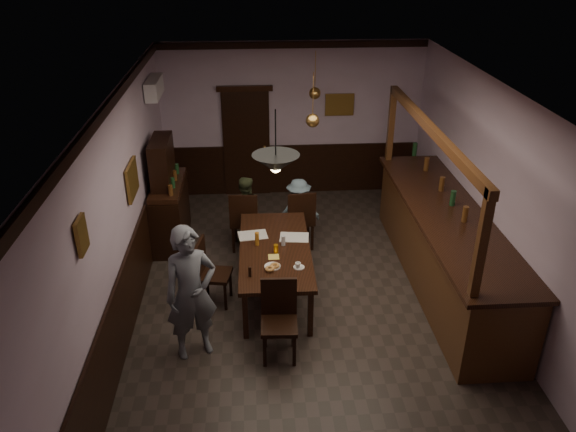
{
  "coord_description": "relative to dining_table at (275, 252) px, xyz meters",
  "views": [
    {
      "loc": [
        -0.79,
        -6.45,
        4.77
      ],
      "look_at": [
        -0.31,
        0.63,
        1.15
      ],
      "focal_mm": 35.0,
      "sensor_mm": 36.0,
      "label": 1
    }
  ],
  "objects": [
    {
      "name": "picture_left_large",
      "position": [
        -1.95,
        0.37,
        1.01
      ],
      "size": [
        0.04,
        0.62,
        0.48
      ],
      "color": "olive",
      "rests_on": "ground"
    },
    {
      "name": "room",
      "position": [
        0.51,
        -0.43,
        0.81
      ],
      "size": [
        5.01,
        8.01,
        3.01
      ],
      "color": "#2D2621",
      "rests_on": "ground"
    },
    {
      "name": "picture_back",
      "position": [
        1.41,
        3.53,
        1.11
      ],
      "size": [
        0.55,
        0.04,
        0.42
      ],
      "color": "olive",
      "rests_on": "ground"
    },
    {
      "name": "person_seated_right",
      "position": [
        0.47,
        1.54,
        -0.12
      ],
      "size": [
        0.75,
        0.46,
        1.12
      ],
      "primitive_type": "imported",
      "rotation": [
        0.0,
        0.0,
        3.21
      ],
      "color": "slate",
      "rests_on": "ground"
    },
    {
      "name": "sideboard",
      "position": [
        -1.7,
        1.67,
        0.05
      ],
      "size": [
        0.49,
        1.38,
        1.83
      ],
      "color": "black",
      "rests_on": "ground"
    },
    {
      "name": "newspaper_left",
      "position": [
        -0.31,
        0.39,
        0.07
      ],
      "size": [
        0.45,
        0.35,
        0.01
      ],
      "primitive_type": "cube",
      "rotation": [
        0.0,
        0.0,
        0.13
      ],
      "color": "silver",
      "rests_on": "dining_table"
    },
    {
      "name": "person_seated_left",
      "position": [
        -0.43,
        1.56,
        -0.09
      ],
      "size": [
        0.61,
        0.49,
        1.19
      ],
      "primitive_type": "imported",
      "rotation": [
        0.0,
        0.0,
        3.07
      ],
      "color": "#444E2E",
      "rests_on": "ground"
    },
    {
      "name": "pendant_iron",
      "position": [
        -0.01,
        -0.8,
        1.67
      ],
      "size": [
        0.56,
        0.56,
        0.76
      ],
      "color": "black",
      "rests_on": "ground"
    },
    {
      "name": "dining_table",
      "position": [
        0.0,
        0.0,
        0.0
      ],
      "size": [
        1.03,
        2.21,
        0.75
      ],
      "rotation": [
        0.0,
        0.0,
        -0.01
      ],
      "color": "black",
      "rests_on": "ground"
    },
    {
      "name": "picture_left_small",
      "position": [
        -1.95,
        -2.03,
        1.46
      ],
      "size": [
        0.04,
        0.28,
        0.36
      ],
      "color": "olive",
      "rests_on": "ground"
    },
    {
      "name": "door_back",
      "position": [
        -0.39,
        3.52,
        0.36
      ],
      "size": [
        0.9,
        0.06,
        2.1
      ],
      "primitive_type": "cube",
      "color": "black",
      "rests_on": "ground"
    },
    {
      "name": "pastry_ring_a",
      "position": [
        -0.09,
        -0.6,
        0.1
      ],
      "size": [
        0.13,
        0.13,
        0.04
      ],
      "primitive_type": "torus",
      "color": "#C68C47",
      "rests_on": "pastry_plate"
    },
    {
      "name": "pastry_ring_b",
      "position": [
        -0.02,
        -0.52,
        0.1
      ],
      "size": [
        0.13,
        0.13,
        0.04
      ],
      "primitive_type": "torus",
      "color": "#C68C47",
      "rests_on": "pastry_plate"
    },
    {
      "name": "chair_far_right",
      "position": [
        0.47,
        1.26,
        -0.11
      ],
      "size": [
        0.5,
        0.5,
        1.06
      ],
      "rotation": [
        0.0,
        0.0,
        3.24
      ],
      "color": "black",
      "rests_on": "ground"
    },
    {
      "name": "bar_counter",
      "position": [
        2.5,
        0.11,
        -0.06
      ],
      "size": [
        1.03,
        4.43,
        2.48
      ],
      "color": "#432012",
      "rests_on": "ground"
    },
    {
      "name": "pendant_brass_far",
      "position": [
        0.81,
        2.5,
        1.61
      ],
      "size": [
        0.2,
        0.2,
        0.81
      ],
      "color": "#BF8C3F",
      "rests_on": "ground"
    },
    {
      "name": "pendant_brass_mid",
      "position": [
        0.61,
        0.98,
        1.61
      ],
      "size": [
        0.2,
        0.2,
        0.81
      ],
      "color": "#BF8C3F",
      "rests_on": "ground"
    },
    {
      "name": "chair_side",
      "position": [
        -0.93,
        -0.18,
        -0.15
      ],
      "size": [
        0.5,
        0.5,
        0.98
      ],
      "rotation": [
        0.0,
        0.0,
        1.39
      ],
      "color": "black",
      "rests_on": "ground"
    },
    {
      "name": "pepper_mill",
      "position": [
        -0.36,
        -0.71,
        0.13
      ],
      "size": [
        0.04,
        0.04,
        0.14
      ],
      "primitive_type": "cylinder",
      "color": "black",
      "rests_on": "dining_table"
    },
    {
      "name": "beer_glass",
      "position": [
        -0.25,
        0.1,
        0.16
      ],
      "size": [
        0.06,
        0.06,
        0.2
      ],
      "primitive_type": "cylinder",
      "color": "#BF721E",
      "rests_on": "dining_table"
    },
    {
      "name": "coffee_cup",
      "position": [
        0.28,
        -0.56,
        0.11
      ],
      "size": [
        0.08,
        0.08,
        0.07
      ],
      "primitive_type": "imported",
      "rotation": [
        0.0,
        0.0,
        -0.01
      ],
      "color": "white",
      "rests_on": "saucer"
    },
    {
      "name": "newspaper_right",
      "position": [
        0.3,
        0.28,
        0.07
      ],
      "size": [
        0.45,
        0.35,
        0.01
      ],
      "primitive_type": "cube",
      "rotation": [
        0.0,
        0.0,
        -0.12
      ],
      "color": "silver",
      "rests_on": "dining_table"
    },
    {
      "name": "saucer",
      "position": [
        0.3,
        -0.54,
        0.07
      ],
      "size": [
        0.15,
        0.15,
        0.01
      ],
      "primitive_type": "cylinder",
      "color": "white",
      "rests_on": "dining_table"
    },
    {
      "name": "soda_can",
      "position": [
        0.01,
        -0.12,
        0.12
      ],
      "size": [
        0.07,
        0.07,
        0.12
      ],
      "primitive_type": "cylinder",
      "color": "#FFA515",
      "rests_on": "dining_table"
    },
    {
      "name": "chair_far_left",
      "position": [
        -0.44,
        1.27,
        -0.11
      ],
      "size": [
        0.49,
        0.49,
        1.05
      ],
      "rotation": [
        0.0,
        0.0,
        3.07
      ],
      "color": "black",
      "rests_on": "ground"
    },
    {
      "name": "ac_unit",
      "position": [
        -1.87,
        2.47,
        1.76
      ],
      "size": [
        0.2,
        0.85,
        0.3
      ],
      "color": "white",
      "rests_on": "ground"
    },
    {
      "name": "napkin",
      "position": [
        -0.03,
        -0.25,
        0.07
      ],
      "size": [
        0.15,
        0.15,
        0.0
      ],
      "primitive_type": "cube",
      "rotation": [
        0.0,
        0.0,
        -0.01
      ],
      "color": "#E6CB54",
      "rests_on": "dining_table"
    },
    {
      "name": "chair_near",
      "position": [
        -0.01,
        -1.32,
        -0.13
      ],
      "size": [
        0.46,
        0.46,
        1.02
      ],
      "rotation": [
        0.0,
        0.0,
        -0.04
      ],
      "color": "black",
      "rests_on": "ground"
    },
    {
      "name": "water_glass",
      "position": [
        0.12,
        0.07,
        0.14
      ],
      "size": [
        0.06,
        0.06,
        0.15
      ],
      "primitive_type": "cylinder",
      "color": "silver",
      "rests_on": "dining_table"
    },
    {
      "name": "pastry_plate",
      "position": [
        -0.06,
        -0.5,
        0.07
      ],
      "size": [
        0.22,
        0.22,
        0.01
      ],
      "primitive_type": "cylinder",
      "color": "white",
      "rests_on": "dining_table"
    },
    {
      "name": "person_standing",
      "position": [
        -1.06,
        -1.24,
        0.2
      ],
      "size": [
        0.76,
        0.63,
        1.77
      ],
      "primitive_type": "imported",
      "rotation": [
        0.0,
        0.0,
        0.38
      ],
      "color": "slate",
      "rests_on": "ground"
    }
  ]
}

